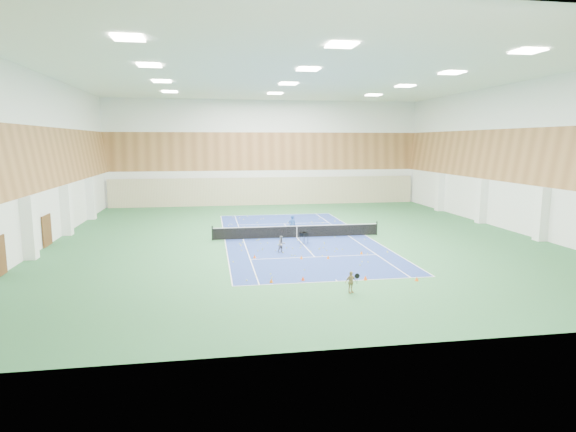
{
  "coord_description": "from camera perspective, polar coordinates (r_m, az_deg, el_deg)",
  "views": [
    {
      "loc": [
        -6.5,
        -35.62,
        7.27
      ],
      "look_at": [
        -1.0,
        -1.92,
        2.0
      ],
      "focal_mm": 30.0,
      "sensor_mm": 36.0,
      "label": 1
    }
  ],
  "objects": [
    {
      "name": "cone_svc_c",
      "position": [
        30.4,
        4.77,
        -4.89
      ],
      "size": [
        0.19,
        0.19,
        0.21
      ],
      "primitive_type": "cone",
      "color": "orange",
      "rests_on": "ground"
    },
    {
      "name": "ground",
      "position": [
        36.93,
        1.05,
        -2.58
      ],
      "size": [
        40.0,
        40.0,
        0.0
      ],
      "primitive_type": "plane",
      "color": "#2A6338",
      "rests_on": "ground"
    },
    {
      "name": "cone_svc_b",
      "position": [
        30.27,
        1.6,
        -4.91
      ],
      "size": [
        0.2,
        0.2,
        0.22
      ],
      "primitive_type": "cone",
      "color": "orange",
      "rests_on": "ground"
    },
    {
      "name": "door_left_b",
      "position": [
        37.91,
        -26.67,
        -1.54
      ],
      "size": [
        0.08,
        1.8,
        2.2
      ],
      "primitive_type": "cube",
      "color": "#593319",
      "rests_on": "ground"
    },
    {
      "name": "cone_base_b",
      "position": [
        25.69,
        1.8,
        -7.41
      ],
      "size": [
        0.21,
        0.21,
        0.23
      ],
      "primitive_type": "cone",
      "color": "#FF460D",
      "rests_on": "ground"
    },
    {
      "name": "child_court",
      "position": [
        31.87,
        -0.76,
        -3.37
      ],
      "size": [
        0.67,
        0.6,
        1.13
      ],
      "primitive_type": "imported",
      "rotation": [
        0.0,
        0.0,
        0.36
      ],
      "color": "gray",
      "rests_on": "ground"
    },
    {
      "name": "child_apron",
      "position": [
        23.75,
        7.44,
        -7.77
      ],
      "size": [
        0.68,
        0.47,
        1.08
      ],
      "primitive_type": "imported",
      "rotation": [
        0.0,
        0.0,
        0.36
      ],
      "color": "tan",
      "rests_on": "ground"
    },
    {
      "name": "coach",
      "position": [
        37.31,
        0.48,
        -1.15
      ],
      "size": [
        0.69,
        0.54,
        1.69
      ],
      "primitive_type": "imported",
      "rotation": [
        0.0,
        0.0,
        3.38
      ],
      "color": "#214B99",
      "rests_on": "ground"
    },
    {
      "name": "wood_cladding",
      "position": [
        36.22,
        1.08,
        9.93
      ],
      "size": [
        36.0,
        40.0,
        8.0
      ],
      "primitive_type": null,
      "color": "#9E683A",
      "rests_on": "room_shell"
    },
    {
      "name": "cone_base_c",
      "position": [
        26.1,
        9.16,
        -7.24
      ],
      "size": [
        0.22,
        0.22,
        0.25
      ],
      "primitive_type": "cone",
      "color": "#F7510D",
      "rests_on": "ground"
    },
    {
      "name": "cone_svc_a",
      "position": [
        30.54,
        -3.98,
        -4.8
      ],
      "size": [
        0.21,
        0.21,
        0.23
      ],
      "primitive_type": "cone",
      "color": "#F0540C",
      "rests_on": "ground"
    },
    {
      "name": "cone_base_d",
      "position": [
        26.51,
        15.02,
        -7.2
      ],
      "size": [
        0.21,
        0.21,
        0.23
      ],
      "primitive_type": "cone",
      "color": "#F8560D",
      "rests_on": "ground"
    },
    {
      "name": "tennis_net",
      "position": [
        36.83,
        1.05,
        -1.74
      ],
      "size": [
        12.8,
        0.1,
        1.1
      ],
      "primitive_type": null,
      "color": "black",
      "rests_on": "ground"
    },
    {
      "name": "cone_base_a",
      "position": [
        25.32,
        -1.99,
        -7.65
      ],
      "size": [
        0.21,
        0.21,
        0.23
      ],
      "primitive_type": "cone",
      "color": "orange",
      "rests_on": "ground"
    },
    {
      "name": "tennis_balls_scatter",
      "position": [
        36.92,
        1.05,
        -2.51
      ],
      "size": [
        10.57,
        22.77,
        0.07
      ],
      "primitive_type": null,
      "color": "yellow",
      "rests_on": "ground"
    },
    {
      "name": "back_curtain",
      "position": [
        56.04,
        -2.57,
        2.96
      ],
      "size": [
        35.4,
        0.16,
        3.2
      ],
      "primitive_type": "cube",
      "color": "#C6B793",
      "rests_on": "ground"
    },
    {
      "name": "court_surface",
      "position": [
        36.93,
        1.05,
        -2.57
      ],
      "size": [
        10.97,
        23.77,
        0.01
      ],
      "primitive_type": "cube",
      "color": "navy",
      "rests_on": "ground"
    },
    {
      "name": "ceiling_light_grid",
      "position": [
        36.51,
        1.1,
        16.09
      ],
      "size": [
        21.4,
        25.4,
        0.06
      ],
      "primitive_type": null,
      "color": "white",
      "rests_on": "room_shell"
    },
    {
      "name": "ball_cart",
      "position": [
        34.68,
        1.89,
        -2.62
      ],
      "size": [
        0.65,
        0.65,
        0.85
      ],
      "primitive_type": null,
      "rotation": [
        0.0,
        0.0,
        0.43
      ],
      "color": "black",
      "rests_on": "ground"
    },
    {
      "name": "cone_svc_d",
      "position": [
        31.9,
        8.7,
        -4.3
      ],
      "size": [
        0.2,
        0.2,
        0.22
      ],
      "primitive_type": "cone",
      "color": "orange",
      "rests_on": "ground"
    },
    {
      "name": "room_shell",
      "position": [
        36.23,
        1.08,
        6.76
      ],
      "size": [
        36.0,
        40.0,
        12.0
      ],
      "primitive_type": null,
      "color": "white",
      "rests_on": "ground"
    }
  ]
}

